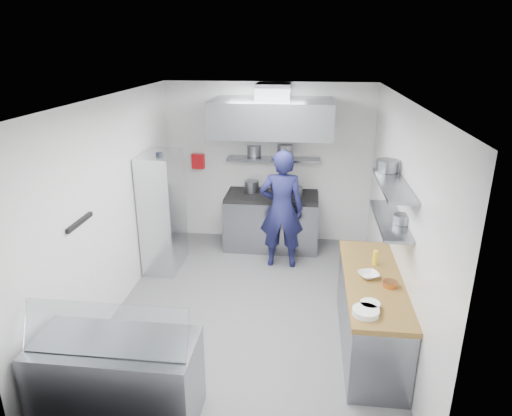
# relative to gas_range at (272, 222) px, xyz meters

# --- Properties ---
(floor) EXTENTS (5.00, 5.00, 0.00)m
(floor) POSITION_rel_gas_range_xyz_m (-0.10, -2.10, -0.45)
(floor) COLOR #4A4A4C
(floor) RESTS_ON ground
(ceiling) EXTENTS (5.00, 5.00, 0.00)m
(ceiling) POSITION_rel_gas_range_xyz_m (-0.10, -2.10, 2.35)
(ceiling) COLOR silver
(ceiling) RESTS_ON wall_back
(wall_back) EXTENTS (3.60, 2.80, 0.02)m
(wall_back) POSITION_rel_gas_range_xyz_m (-0.10, 0.40, 0.95)
(wall_back) COLOR white
(wall_back) RESTS_ON floor
(wall_front) EXTENTS (3.60, 2.80, 0.02)m
(wall_front) POSITION_rel_gas_range_xyz_m (-0.10, -4.60, 0.95)
(wall_front) COLOR white
(wall_front) RESTS_ON floor
(wall_left) EXTENTS (2.80, 5.00, 0.02)m
(wall_left) POSITION_rel_gas_range_xyz_m (-1.90, -2.10, 0.95)
(wall_left) COLOR white
(wall_left) RESTS_ON floor
(wall_right) EXTENTS (2.80, 5.00, 0.02)m
(wall_right) POSITION_rel_gas_range_xyz_m (1.70, -2.10, 0.95)
(wall_right) COLOR white
(wall_right) RESTS_ON floor
(gas_range) EXTENTS (1.60, 0.80, 0.90)m
(gas_range) POSITION_rel_gas_range_xyz_m (0.00, 0.00, 0.00)
(gas_range) COLOR gray
(gas_range) RESTS_ON floor
(cooktop) EXTENTS (1.57, 0.78, 0.06)m
(cooktop) POSITION_rel_gas_range_xyz_m (0.00, 0.00, 0.48)
(cooktop) COLOR black
(cooktop) RESTS_ON gas_range
(stock_pot_left) EXTENTS (0.25, 0.25, 0.20)m
(stock_pot_left) POSITION_rel_gas_range_xyz_m (-0.37, 0.11, 0.61)
(stock_pot_left) COLOR slate
(stock_pot_left) RESTS_ON cooktop
(stock_pot_mid) EXTENTS (0.31, 0.31, 0.24)m
(stock_pot_mid) POSITION_rel_gas_range_xyz_m (0.12, 0.03, 0.63)
(stock_pot_mid) COLOR slate
(stock_pot_mid) RESTS_ON cooktop
(stock_pot_right) EXTENTS (0.29, 0.29, 0.16)m
(stock_pot_right) POSITION_rel_gas_range_xyz_m (0.38, -0.04, 0.59)
(stock_pot_right) COLOR slate
(stock_pot_right) RESTS_ON cooktop
(over_range_shelf) EXTENTS (1.60, 0.30, 0.04)m
(over_range_shelf) POSITION_rel_gas_range_xyz_m (0.00, 0.24, 1.07)
(over_range_shelf) COLOR gray
(over_range_shelf) RESTS_ON wall_back
(shelf_pot_a) EXTENTS (0.25, 0.25, 0.18)m
(shelf_pot_a) POSITION_rel_gas_range_xyz_m (-0.35, 0.39, 1.18)
(shelf_pot_a) COLOR slate
(shelf_pot_a) RESTS_ON over_range_shelf
(shelf_pot_b) EXTENTS (0.27, 0.27, 0.22)m
(shelf_pot_b) POSITION_rel_gas_range_xyz_m (0.20, 0.31, 1.20)
(shelf_pot_b) COLOR slate
(shelf_pot_b) RESTS_ON over_range_shelf
(extractor_hood) EXTENTS (1.90, 1.15, 0.55)m
(extractor_hood) POSITION_rel_gas_range_xyz_m (0.00, -0.18, 1.85)
(extractor_hood) COLOR gray
(extractor_hood) RESTS_ON wall_back
(hood_duct) EXTENTS (0.55, 0.55, 0.24)m
(hood_duct) POSITION_rel_gas_range_xyz_m (0.00, 0.05, 2.23)
(hood_duct) COLOR slate
(hood_duct) RESTS_ON extractor_hood
(red_firebox) EXTENTS (0.22, 0.10, 0.26)m
(red_firebox) POSITION_rel_gas_range_xyz_m (-1.35, 0.34, 0.97)
(red_firebox) COLOR #B40E14
(red_firebox) RESTS_ON wall_back
(chef) EXTENTS (0.71, 0.48, 1.91)m
(chef) POSITION_rel_gas_range_xyz_m (0.21, -0.70, 0.50)
(chef) COLOR #15173F
(chef) RESTS_ON floor
(wire_rack) EXTENTS (0.50, 0.90, 1.85)m
(wire_rack) POSITION_rel_gas_range_xyz_m (-1.63, -0.93, 0.48)
(wire_rack) COLOR silver
(wire_rack) RESTS_ON floor
(rack_bin_a) EXTENTS (0.15, 0.18, 0.17)m
(rack_bin_a) POSITION_rel_gas_range_xyz_m (-1.63, -1.12, 0.35)
(rack_bin_a) COLOR white
(rack_bin_a) RESTS_ON wire_rack
(rack_bin_b) EXTENTS (0.15, 0.19, 0.17)m
(rack_bin_b) POSITION_rel_gas_range_xyz_m (-1.63, -0.65, 0.85)
(rack_bin_b) COLOR yellow
(rack_bin_b) RESTS_ON wire_rack
(rack_jar) EXTENTS (0.10, 0.10, 0.18)m
(rack_jar) POSITION_rel_gas_range_xyz_m (-1.58, -1.05, 1.35)
(rack_jar) COLOR black
(rack_jar) RESTS_ON wire_rack
(knife_strip) EXTENTS (0.04, 0.55, 0.05)m
(knife_strip) POSITION_rel_gas_range_xyz_m (-1.88, -3.00, 1.10)
(knife_strip) COLOR black
(knife_strip) RESTS_ON wall_left
(prep_counter_base) EXTENTS (0.62, 2.00, 0.84)m
(prep_counter_base) POSITION_rel_gas_range_xyz_m (1.38, -2.70, -0.03)
(prep_counter_base) COLOR gray
(prep_counter_base) RESTS_ON floor
(prep_counter_top) EXTENTS (0.65, 2.04, 0.06)m
(prep_counter_top) POSITION_rel_gas_range_xyz_m (1.38, -2.70, 0.42)
(prep_counter_top) COLOR brown
(prep_counter_top) RESTS_ON prep_counter_base
(plate_stack_a) EXTENTS (0.26, 0.26, 0.06)m
(plate_stack_a) POSITION_rel_gas_range_xyz_m (1.21, -3.46, 0.48)
(plate_stack_a) COLOR white
(plate_stack_a) RESTS_ON prep_counter_top
(plate_stack_b) EXTENTS (0.20, 0.20, 0.06)m
(plate_stack_b) POSITION_rel_gas_range_xyz_m (1.26, -3.33, 0.48)
(plate_stack_b) COLOR white
(plate_stack_b) RESTS_ON prep_counter_top
(copper_pan) EXTENTS (0.16, 0.16, 0.06)m
(copper_pan) POSITION_rel_gas_range_xyz_m (1.53, -2.87, 0.48)
(copper_pan) COLOR #C97338
(copper_pan) RESTS_ON prep_counter_top
(squeeze_bottle) EXTENTS (0.06, 0.06, 0.18)m
(squeeze_bottle) POSITION_rel_gas_range_xyz_m (1.43, -2.35, 0.54)
(squeeze_bottle) COLOR yellow
(squeeze_bottle) RESTS_ON prep_counter_top
(mixing_bowl) EXTENTS (0.28, 0.28, 0.05)m
(mixing_bowl) POSITION_rel_gas_range_xyz_m (1.32, -2.68, 0.48)
(mixing_bowl) COLOR white
(mixing_bowl) RESTS_ON prep_counter_top
(wall_shelf_lower) EXTENTS (0.30, 1.30, 0.04)m
(wall_shelf_lower) POSITION_rel_gas_range_xyz_m (1.54, -2.40, 1.05)
(wall_shelf_lower) COLOR gray
(wall_shelf_lower) RESTS_ON wall_right
(wall_shelf_upper) EXTENTS (0.30, 1.30, 0.04)m
(wall_shelf_upper) POSITION_rel_gas_range_xyz_m (1.54, -2.40, 1.47)
(wall_shelf_upper) COLOR gray
(wall_shelf_upper) RESTS_ON wall_right
(shelf_pot_c) EXTENTS (0.20, 0.20, 0.10)m
(shelf_pot_c) POSITION_rel_gas_range_xyz_m (1.65, -2.54, 1.12)
(shelf_pot_c) COLOR slate
(shelf_pot_c) RESTS_ON wall_shelf_lower
(shelf_pot_d) EXTENTS (0.27, 0.27, 0.14)m
(shelf_pot_d) POSITION_rel_gas_range_xyz_m (1.54, -1.90, 1.56)
(shelf_pot_d) COLOR slate
(shelf_pot_d) RESTS_ON wall_shelf_upper
(display_case) EXTENTS (1.50, 0.70, 0.85)m
(display_case) POSITION_rel_gas_range_xyz_m (-1.10, -4.10, -0.03)
(display_case) COLOR gray
(display_case) RESTS_ON floor
(display_glass) EXTENTS (1.47, 0.19, 0.42)m
(display_glass) POSITION_rel_gas_range_xyz_m (-1.10, -4.22, 0.62)
(display_glass) COLOR silver
(display_glass) RESTS_ON display_case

